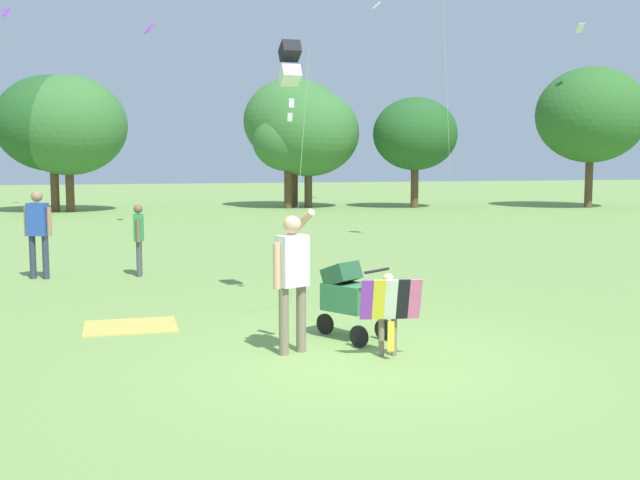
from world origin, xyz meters
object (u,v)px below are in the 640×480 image
object	(u,v)px
child_with_butterfly_kite	(389,306)
person_red_shirt	(139,234)
stroller	(348,294)
kite_adult_black	(290,64)
picnic_blanket	(130,326)
person_adult_flyer	(292,271)
person_sitting_far	(38,227)

from	to	relation	value
child_with_butterfly_kite	person_red_shirt	world-z (taller)	person_red_shirt
stroller	kite_adult_black	size ratio (longest dim) A/B	0.25
kite_adult_black	picnic_blanket	distance (m)	4.77
stroller	kite_adult_black	distance (m)	4.15
person_adult_flyer	picnic_blanket	xyz separation A→B (m)	(-1.93, 1.98, -1.01)
person_red_shirt	picnic_blanket	size ratio (longest dim) A/B	1.13
person_sitting_far	child_with_butterfly_kite	bearing A→B (deg)	-56.88
kite_adult_black	picnic_blanket	world-z (taller)	kite_adult_black
kite_adult_black	person_sitting_far	bearing A→B (deg)	139.24
child_with_butterfly_kite	kite_adult_black	size ratio (longest dim) A/B	0.24
person_adult_flyer	person_red_shirt	distance (m)	6.95
stroller	person_red_shirt	world-z (taller)	person_red_shirt
child_with_butterfly_kite	person_red_shirt	xyz separation A→B (m)	(-2.82, 7.17, 0.23)
stroller	person_adult_flyer	bearing A→B (deg)	-147.50
person_adult_flyer	person_sitting_far	bearing A→B (deg)	118.19
stroller	person_red_shirt	xyz separation A→B (m)	(-2.60, 6.17, 0.25)
kite_adult_black	child_with_butterfly_kite	bearing A→B (deg)	-82.80
child_with_butterfly_kite	picnic_blanket	xyz separation A→B (m)	(-3.02, 2.43, -0.61)
kite_adult_black	person_red_shirt	size ratio (longest dim) A/B	2.93
person_adult_flyer	person_red_shirt	xyz separation A→B (m)	(-1.74, 6.72, -0.17)
person_adult_flyer	stroller	size ratio (longest dim) A/B	1.67
person_red_shirt	picnic_blanket	bearing A→B (deg)	-92.35
person_red_shirt	person_sitting_far	bearing A→B (deg)	177.25
person_red_shirt	person_sitting_far	world-z (taller)	person_sitting_far
person_adult_flyer	person_sitting_far	distance (m)	7.73
person_adult_flyer	stroller	world-z (taller)	person_adult_flyer
person_adult_flyer	person_sitting_far	size ratio (longest dim) A/B	1.02
person_red_shirt	picnic_blanket	xyz separation A→B (m)	(-0.19, -4.74, -0.85)
person_red_shirt	person_adult_flyer	bearing A→B (deg)	-75.53
person_adult_flyer	person_red_shirt	world-z (taller)	person_adult_flyer
person_adult_flyer	stroller	bearing A→B (deg)	32.50
person_sitting_far	person_red_shirt	bearing A→B (deg)	-2.75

